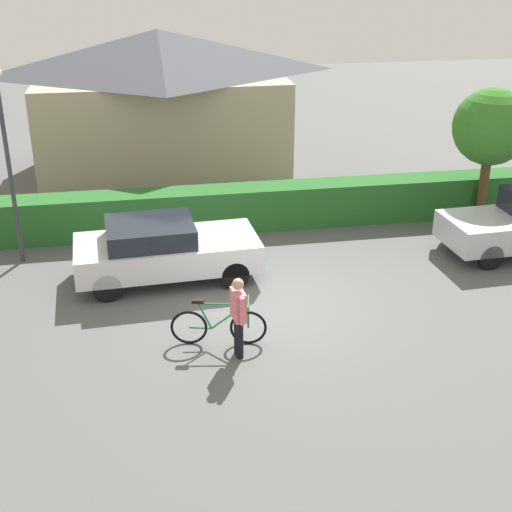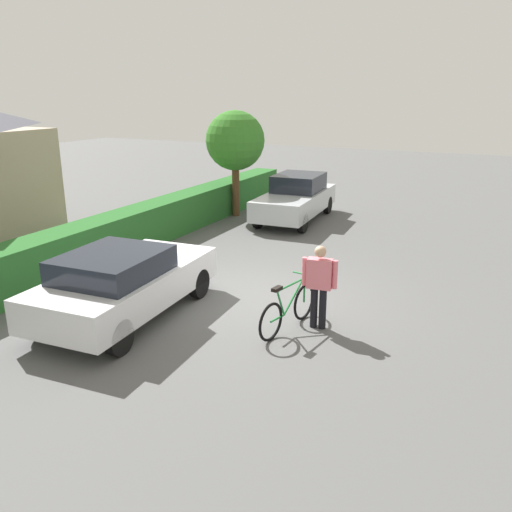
# 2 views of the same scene
# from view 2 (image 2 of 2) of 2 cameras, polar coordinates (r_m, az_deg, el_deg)

# --- Properties ---
(ground_plane) EXTENTS (60.00, 60.00, 0.00)m
(ground_plane) POSITION_cam_2_polar(r_m,az_deg,el_deg) (10.88, 0.22, -4.59)
(ground_plane) COLOR #565656
(hedge_row) EXTENTS (20.90, 0.90, 1.09)m
(hedge_row) POSITION_cam_2_polar(r_m,az_deg,el_deg) (13.20, -17.96, 1.03)
(hedge_row) COLOR #286427
(hedge_row) RESTS_ON ground
(parked_car_near) EXTENTS (4.05, 1.99, 1.34)m
(parked_car_near) POSITION_cam_2_polar(r_m,az_deg,el_deg) (10.04, -14.21, -2.74)
(parked_car_near) COLOR silver
(parked_car_near) RESTS_ON ground
(parked_car_far) EXTENTS (4.32, 1.86, 1.48)m
(parked_car_far) POSITION_cam_2_polar(r_m,az_deg,el_deg) (17.44, 4.36, 6.34)
(parked_car_far) COLOR silver
(parked_car_far) RESTS_ON ground
(bicycle) EXTENTS (1.76, 0.53, 0.92)m
(bicycle) POSITION_cam_2_polar(r_m,az_deg,el_deg) (9.37, 3.52, -5.83)
(bicycle) COLOR black
(bicycle) RESTS_ON ground
(person_rider) EXTENTS (0.24, 0.63, 1.54)m
(person_rider) POSITION_cam_2_polar(r_m,az_deg,el_deg) (9.30, 6.90, -2.76)
(person_rider) COLOR black
(person_rider) RESTS_ON ground
(tree_kerbside) EXTENTS (1.96, 1.96, 3.52)m
(tree_kerbside) POSITION_cam_2_polar(r_m,az_deg,el_deg) (17.78, -2.28, 12.37)
(tree_kerbside) COLOR brown
(tree_kerbside) RESTS_ON ground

